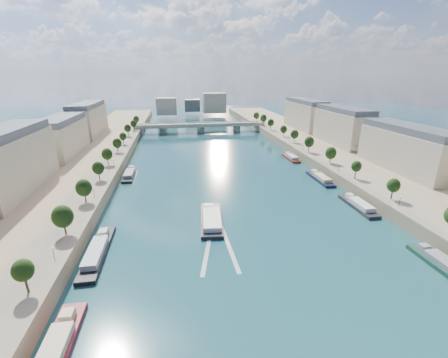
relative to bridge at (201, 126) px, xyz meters
name	(u,v)px	position (x,y,z in m)	size (l,w,h in m)	color
ground	(223,177)	(0.00, -121.70, -5.08)	(700.00, 700.00, 0.00)	#0B2A33
quay_left	(66,180)	(-72.00, -121.70, -2.58)	(44.00, 520.00, 5.00)	#9E8460
quay_right	(357,166)	(72.00, -121.70, -2.58)	(44.00, 520.00, 5.00)	#9E8460
pave_left	(100,173)	(-57.00, -121.70, -0.03)	(14.00, 520.00, 0.10)	gray
pave_right	(331,162)	(57.00, -121.70, -0.03)	(14.00, 520.00, 0.10)	gray
trees_left	(104,161)	(-55.00, -119.70, 5.39)	(4.80, 268.80, 8.26)	#382B1E
trees_right	(320,148)	(55.00, -111.70, 5.39)	(4.80, 268.80, 8.26)	#382B1E
lamps_left	(105,174)	(-52.50, -131.70, 2.70)	(0.36, 200.36, 4.28)	black
lamps_right	(319,155)	(52.50, -116.70, 2.70)	(0.36, 200.36, 4.28)	black
buildings_left	(40,146)	(-85.00, -109.70, 11.37)	(16.00, 226.00, 23.20)	#B6A48C
buildings_right	(370,134)	(85.00, -109.70, 11.37)	(16.00, 226.00, 23.20)	#B6A48C
skyline	(196,104)	(3.19, 97.82, 9.57)	(79.00, 42.00, 22.00)	#B6A48C
bridge	(201,126)	(0.00, 0.00, 0.00)	(112.00, 12.00, 8.15)	#C1B79E
tour_barge	(211,219)	(-11.24, -167.39, -4.19)	(9.49, 25.63, 3.59)	black
wake	(218,248)	(-11.24, -184.06, -5.06)	(10.74, 26.02, 0.04)	silver
moored_barges_left	(92,264)	(-45.50, -187.87, -4.24)	(5.00, 157.12, 3.60)	#15202F
moored_barges_right	(366,211)	(45.50, -169.89, -4.24)	(5.00, 161.20, 3.60)	black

